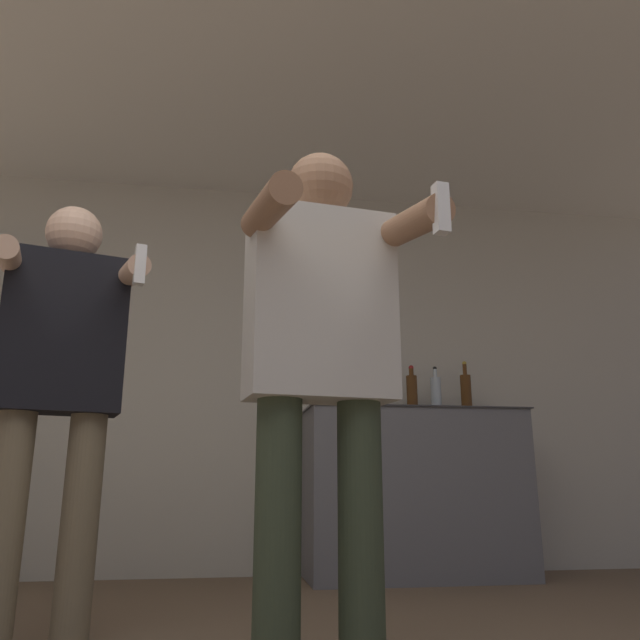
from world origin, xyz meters
TOP-DOWN VIEW (x-y plane):
  - wall_back at (0.00, 3.13)m, footprint 7.00×0.06m
  - ceiling_slab at (0.00, 1.55)m, footprint 7.00×3.62m
  - counter at (1.24, 2.83)m, footprint 1.35×0.57m
  - bottle_brown_liquor at (0.88, 2.87)m, footprint 0.09×0.09m
  - bottle_amber_bourbon at (1.26, 2.87)m, footprint 0.07×0.07m
  - bottle_green_wine at (1.42, 2.87)m, footprint 0.07×0.07m
  - bottle_red_label at (1.62, 2.87)m, footprint 0.07×0.07m
  - person_woman_foreground at (0.36, 0.85)m, footprint 0.57×0.58m
  - person_man_side at (-0.53, 1.42)m, footprint 0.58×0.59m

SIDE VIEW (x-z plane):
  - counter at x=1.24m, z-range 0.00..0.99m
  - person_woman_foreground at x=0.36m, z-range 0.15..1.74m
  - person_man_side at x=-0.53m, z-range 0.14..1.75m
  - bottle_brown_liquor at x=0.88m, z-range 0.95..1.23m
  - bottle_green_wine at x=1.42m, z-range 0.96..1.26m
  - bottle_amber_bourbon at x=1.26m, z-range 0.97..1.27m
  - bottle_red_label at x=1.62m, z-range 0.96..1.29m
  - wall_back at x=0.00m, z-range 0.00..2.55m
  - ceiling_slab at x=0.00m, z-range 2.55..2.60m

